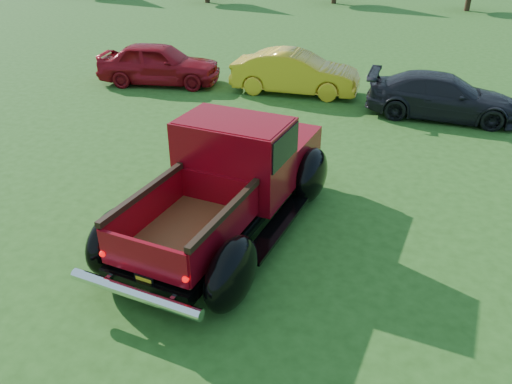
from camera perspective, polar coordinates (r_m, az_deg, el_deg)
name	(u,v)px	position (r m, az deg, el deg)	size (l,w,h in m)	color
ground	(274,247)	(9.32, 2.06, -6.26)	(120.00, 120.00, 0.00)	#254C15
pickup_truck	(235,175)	(9.64, -2.40, 2.00)	(3.45, 6.01, 2.13)	black
show_car_red	(159,63)	(19.05, -11.00, 14.24)	(1.77, 4.40, 1.50)	maroon
show_car_yellow	(295,72)	(17.69, 4.51, 13.46)	(1.52, 4.35, 1.43)	gold
show_car_grey	(442,96)	(16.34, 20.53, 10.22)	(1.82, 4.49, 1.30)	black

